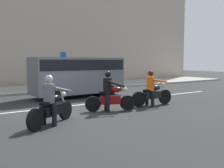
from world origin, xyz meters
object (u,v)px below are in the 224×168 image
(parked_van_slate_gray, at_px, (78,74))
(street_sign_post, at_px, (63,66))
(motorcycle_with_rider_gray, at_px, (51,104))
(motorcycle_with_rider_orange_stripe, at_px, (152,91))
(motorcycle_with_rider_black_leather, at_px, (110,95))
(pedestrian_bystander, at_px, (89,71))

(parked_van_slate_gray, bearing_deg, street_sign_post, 76.87)
(motorcycle_with_rider_gray, relative_size, motorcycle_with_rider_orange_stripe, 0.87)
(motorcycle_with_rider_orange_stripe, xyz_separation_m, street_sign_post, (-0.50, 8.57, 1.03))
(motorcycle_with_rider_black_leather, bearing_deg, pedestrian_bystander, 65.21)
(motorcycle_with_rider_gray, xyz_separation_m, motorcycle_with_rider_orange_stripe, (4.96, 0.67, 0.00))
(motorcycle_with_rider_black_leather, distance_m, motorcycle_with_rider_orange_stripe, 2.26)
(motorcycle_with_rider_black_leather, xyz_separation_m, street_sign_post, (1.76, 8.54, 1.02))
(street_sign_post, bearing_deg, parked_van_slate_gray, -103.13)
(motorcycle_with_rider_gray, relative_size, pedestrian_bystander, 1.08)
(pedestrian_bystander, bearing_deg, motorcycle_with_rider_orange_stripe, -102.47)
(parked_van_slate_gray, relative_size, pedestrian_bystander, 2.87)
(motorcycle_with_rider_black_leather, relative_size, parked_van_slate_gray, 0.38)
(motorcycle_with_rider_black_leather, relative_size, motorcycle_with_rider_orange_stripe, 0.87)
(motorcycle_with_rider_black_leather, distance_m, pedestrian_bystander, 10.38)
(street_sign_post, distance_m, pedestrian_bystander, 2.78)
(motorcycle_with_rider_gray, bearing_deg, pedestrian_bystander, 55.13)
(motorcycle_with_rider_gray, bearing_deg, parked_van_slate_gray, 55.47)
(motorcycle_with_rider_orange_stripe, height_order, parked_van_slate_gray, parked_van_slate_gray)
(street_sign_post, bearing_deg, motorcycle_with_rider_gray, -115.78)
(motorcycle_with_rider_black_leather, xyz_separation_m, motorcycle_with_rider_gray, (-2.70, -0.71, -0.02))
(motorcycle_with_rider_black_leather, relative_size, street_sign_post, 0.75)
(street_sign_post, relative_size, pedestrian_bystander, 1.44)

